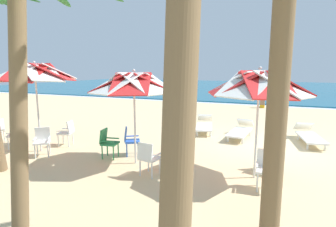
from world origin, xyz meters
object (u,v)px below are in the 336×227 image
(beach_umbrella_0, at_px, (259,84))
(beachgoer_seated, at_px, (262,103))
(plastic_chair_4, at_px, (148,157))
(sun_lounger_0, at_px, (309,135))
(beach_umbrella_1, at_px, (134,83))
(plastic_chair_6, at_px, (42,140))
(plastic_chair_7, at_px, (17,133))
(plastic_chair_2, at_px, (108,141))
(plastic_chair_1, at_px, (267,167))
(sun_lounger_1, at_px, (241,130))
(sun_lounger_2, at_px, (204,125))
(plastic_chair_3, at_px, (130,139))
(plastic_chair_5, at_px, (67,131))
(plastic_chair_0, at_px, (274,153))
(palm_tree_1, at_px, (14,45))
(beach_umbrella_2, at_px, (35,73))

(beach_umbrella_0, bearing_deg, beachgoer_seated, 93.25)
(plastic_chair_4, distance_m, sun_lounger_0, 6.24)
(beach_umbrella_1, xyz_separation_m, plastic_chair_6, (-2.90, -0.53, -1.73))
(plastic_chair_4, relative_size, plastic_chair_7, 1.00)
(beach_umbrella_0, relative_size, plastic_chair_2, 3.08)
(plastic_chair_1, height_order, sun_lounger_1, plastic_chair_1)
(beach_umbrella_0, distance_m, sun_lounger_2, 5.31)
(plastic_chair_7, bearing_deg, sun_lounger_1, 33.18)
(sun_lounger_0, bearing_deg, plastic_chair_3, -144.44)
(plastic_chair_1, distance_m, sun_lounger_1, 4.51)
(sun_lounger_1, bearing_deg, plastic_chair_5, -146.95)
(plastic_chair_5, height_order, sun_lounger_0, plastic_chair_5)
(plastic_chair_5, bearing_deg, plastic_chair_2, -14.31)
(beach_umbrella_1, xyz_separation_m, plastic_chair_4, (0.76, -0.68, -1.73))
(plastic_chair_0, xyz_separation_m, sun_lounger_1, (-1.29, 3.23, -0.22))
(plastic_chair_0, distance_m, plastic_chair_4, 3.19)
(plastic_chair_1, height_order, palm_tree_1, palm_tree_1)
(plastic_chair_5, xyz_separation_m, sun_lounger_2, (3.74, 3.91, -0.22))
(sun_lounger_2, bearing_deg, plastic_chair_7, -136.55)
(beach_umbrella_2, relative_size, beachgoer_seated, 3.08)
(sun_lounger_0, bearing_deg, sun_lounger_1, -176.50)
(sun_lounger_2, xyz_separation_m, beachgoer_seated, (1.73, 8.39, 0.01))
(sun_lounger_0, relative_size, beachgoer_seated, 2.40)
(plastic_chair_6, distance_m, sun_lounger_2, 6.22)
(beach_umbrella_2, xyz_separation_m, plastic_chair_5, (0.32, 0.84, -1.98))
(beach_umbrella_0, xyz_separation_m, plastic_chair_2, (-4.14, -0.15, -1.77))
(sun_lounger_0, xyz_separation_m, palm_tree_1, (-4.53, -7.71, 2.66))
(beachgoer_seated, bearing_deg, beach_umbrella_1, -100.68)
(plastic_chair_2, height_order, plastic_chair_5, same)
(plastic_chair_2, bearing_deg, palm_tree_1, -73.29)
(plastic_chair_7, bearing_deg, plastic_chair_2, 5.96)
(beach_umbrella_0, xyz_separation_m, plastic_chair_5, (-6.18, 0.37, -1.77))
(beach_umbrella_0, height_order, plastic_chair_6, beach_umbrella_0)
(plastic_chair_2, height_order, plastic_chair_7, same)
(palm_tree_1, bearing_deg, plastic_chair_4, 76.85)
(beach_umbrella_1, height_order, plastic_chair_5, beach_umbrella_1)
(beachgoer_seated, bearing_deg, sun_lounger_0, -75.90)
(plastic_chair_3, bearing_deg, sun_lounger_0, 35.56)
(sun_lounger_0, bearing_deg, beach_umbrella_1, -137.67)
(plastic_chair_4, xyz_separation_m, plastic_chair_6, (-3.66, 0.14, 0.00))
(sun_lounger_0, bearing_deg, plastic_chair_4, -128.36)
(beach_umbrella_0, relative_size, plastic_chair_7, 3.08)
(plastic_chair_6, relative_size, sun_lounger_1, 0.40)
(plastic_chair_1, distance_m, beachgoer_seated, 13.24)
(plastic_chair_0, xyz_separation_m, plastic_chair_3, (-4.06, -0.29, 0.00))
(beach_umbrella_2, distance_m, beachgoer_seated, 14.52)
(plastic_chair_7, bearing_deg, sun_lounger_2, 43.45)
(sun_lounger_1, bearing_deg, plastic_chair_6, -138.36)
(palm_tree_1, bearing_deg, plastic_chair_2, 106.71)
(plastic_chair_3, bearing_deg, plastic_chair_1, -11.91)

